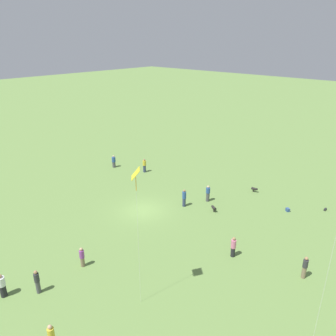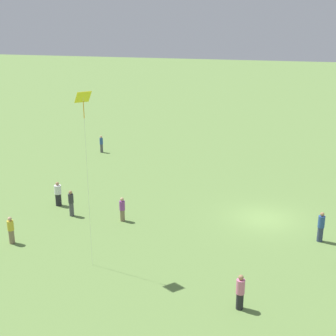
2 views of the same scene
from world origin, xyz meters
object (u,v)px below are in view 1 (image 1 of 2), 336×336
Objects in this scene: person_6 at (305,267)px; person_2 at (114,162)px; person_8 at (208,194)px; person_10 at (82,257)px; person_5 at (233,247)px; kite_2 at (136,181)px; dog_0 at (255,189)px; picnic_bag_1 at (325,209)px; dog_1 at (214,208)px; person_11 at (2,286)px; person_7 at (144,166)px; person_0 at (184,198)px; person_4 at (37,282)px; picnic_bag_0 at (288,210)px.

person_2 is at bearing -167.18° from person_6.
person_8 is 1.09× the size of person_10.
kite_2 reaches higher than person_5.
dog_0 is 1.74× the size of picnic_bag_1.
dog_1 is (-12.83, -3.37, -8.13)m from kite_2.
kite_2 is 12.96× the size of dog_0.
person_5 is 0.99× the size of person_11.
dog_0 is at bearing -16.81° from person_8.
kite_2 is 22.50× the size of picnic_bag_1.
person_8 is at bearing 179.74° from person_6.
person_7 is 4.28× the size of picnic_bag_1.
picnic_bag_1 is (-20.46, 4.59, -8.42)m from kite_2.
person_11 is 18.93m from dog_1.
dog_0 is (-4.21, 13.04, -0.51)m from person_7.
dog_1 is 11.03m from picnic_bag_1.
person_0 reaches higher than person_2.
person_11 is 0.19× the size of kite_2.
person_6 reaches higher than dog_1.
person_6 is 13.80m from dog_0.
person_4 is at bearing -176.68° from person_2.
person_6 is at bearing 11.26° from picnic_bag_1.
person_5 is 3.66× the size of picnic_bag_0.
picnic_bag_0 is at bearing 141.99° from person_6.
person_7 reaches higher than person_10.
person_0 is 10.17m from picnic_bag_0.
person_11 is (5.25, -1.23, 0.04)m from person_10.
person_0 is at bearing 26.86° from person_4.
person_0 reaches higher than picnic_bag_1.
person_5 reaches higher than picnic_bag_1.
person_0 is 13.21m from person_6.
person_8 is 0.19× the size of kite_2.
person_5 is at bearing 16.90° from dog_0.
person_8 is (-6.16, -6.90, 0.01)m from person_5.
person_4 is 14.17m from person_5.
person_0 reaches higher than dog_0.
person_11 reaches higher than dog_0.
person_5 is at bearing -0.84° from picnic_bag_0.
person_7 is 12.49m from dog_1.
dog_0 is at bearing -175.60° from kite_2.
picnic_bag_1 is at bearing 123.30° from person_6.
person_2 is at bearing 80.79° from person_11.
picnic_bag_0 is (-21.80, 7.54, -0.73)m from person_4.
person_2 is 2.43× the size of dog_1.
person_8 is (-2.51, 1.09, -0.05)m from person_0.
picnic_bag_0 is (-3.55, 7.04, -0.70)m from person_8.
picnic_bag_1 is (-6.24, 9.69, -0.76)m from person_8.
person_2 is at bearing 111.15° from dog_1.
kite_2 is at bearing -104.03° from person_6.
dog_1 is at bearing -119.86° from person_8.
person_5 is 7.06m from dog_1.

